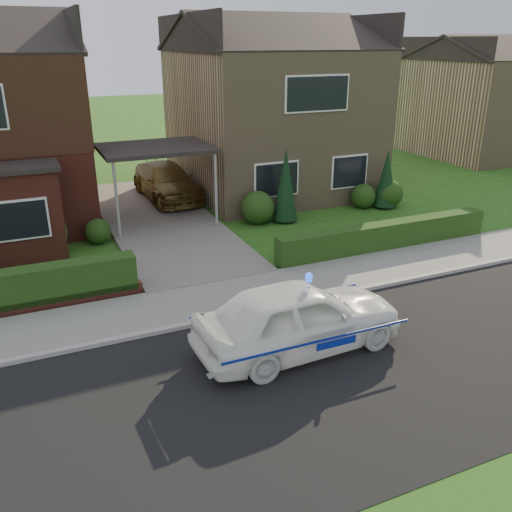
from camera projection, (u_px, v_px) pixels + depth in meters
ground at (303, 385)px, 10.48m from camera, size 120.00×120.00×0.00m
road at (303, 385)px, 10.48m from camera, size 60.00×6.00×0.02m
kerb at (243, 314)px, 13.05m from camera, size 60.00×0.16×0.12m
sidewalk at (228, 297)px, 13.94m from camera, size 60.00×2.00×0.10m
driveway at (160, 220)px, 19.80m from camera, size 3.80×12.00×0.12m
house_right at (270, 103)px, 23.17m from camera, size 7.50×8.06×7.25m
carport_link at (156, 150)px, 18.80m from camera, size 3.80×3.00×2.77m
hedge_right at (384, 250)px, 17.19m from camera, size 7.50×0.55×0.80m
shrub_left_mid at (45, 234)px, 16.64m from camera, size 1.32×1.32×1.32m
shrub_left_near at (98, 231)px, 17.58m from camera, size 0.84×0.84×0.84m
shrub_right_near at (258, 207)px, 19.44m from camera, size 1.20×1.20×1.20m
shrub_right_mid at (363, 196)px, 21.29m from camera, size 0.96×0.96×0.96m
shrub_right_far at (389, 194)px, 21.38m from camera, size 1.08×1.08×1.08m
conifer_a at (285, 187)px, 19.38m from camera, size 0.90×0.90×2.60m
conifer_b at (386, 180)px, 21.10m from camera, size 0.90×0.90×2.20m
neighbour_right at (482, 108)px, 30.58m from camera, size 6.50×7.00×5.20m
police_car at (299, 317)px, 11.40m from camera, size 4.16×4.60×1.70m
driveway_car at (167, 181)px, 22.15m from camera, size 2.13×4.81×1.37m
potted_plant_b at (113, 270)px, 14.74m from camera, size 0.51×0.47×0.74m
potted_plant_c at (103, 275)px, 14.38m from camera, size 0.61×0.61×0.81m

